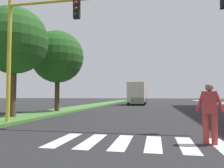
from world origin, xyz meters
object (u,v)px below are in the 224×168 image
(tree_far, at_px, (58,57))
(truck_box_delivery, at_px, (137,93))
(traffic_light_gantry, at_px, (79,24))
(sedan_midblock, at_px, (138,99))
(pedestrian_performer, at_px, (210,111))
(tree_mid, at_px, (14,41))

(tree_far, distance_m, truck_box_delivery, 16.94)
(traffic_light_gantry, height_order, truck_box_delivery, traffic_light_gantry)
(traffic_light_gantry, xyz_separation_m, sedan_midblock, (0.86, 21.99, -3.64))
(tree_far, bearing_deg, pedestrian_performer, -46.52)
(truck_box_delivery, bearing_deg, sedan_midblock, -79.49)
(pedestrian_performer, relative_size, sedan_midblock, 0.38)
(tree_far, height_order, pedestrian_performer, tree_far)
(tree_far, relative_size, traffic_light_gantry, 0.57)
(pedestrian_performer, xyz_separation_m, sedan_midblock, (-3.86, 24.44, -0.14))
(tree_far, height_order, traffic_light_gantry, tree_far)
(traffic_light_gantry, bearing_deg, tree_far, 121.13)
(tree_far, bearing_deg, tree_mid, -96.09)
(tree_mid, bearing_deg, truck_box_delivery, 75.43)
(sedan_midblock, bearing_deg, pedestrian_performer, -81.03)
(pedestrian_performer, distance_m, sedan_midblock, 24.75)
(traffic_light_gantry, distance_m, pedestrian_performer, 6.37)
(traffic_light_gantry, distance_m, truck_box_delivery, 23.12)
(tree_far, xyz_separation_m, traffic_light_gantry, (4.19, -6.95, 0.11))
(tree_mid, height_order, pedestrian_performer, tree_mid)
(truck_box_delivery, bearing_deg, traffic_light_gantry, -91.71)
(tree_mid, bearing_deg, pedestrian_performer, -26.48)
(pedestrian_performer, bearing_deg, tree_mid, 153.52)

